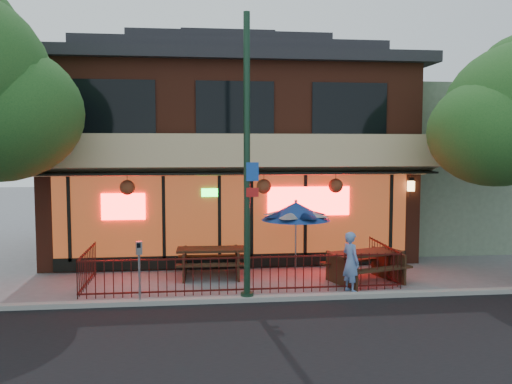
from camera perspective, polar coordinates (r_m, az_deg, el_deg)
ground at (r=14.07m, az=-1.11°, el=-10.88°), size 80.00×80.00×0.00m
curb at (r=13.57m, az=-0.90°, el=-11.21°), size 80.00×0.25×0.12m
restaurant_building at (r=20.64m, az=-3.06°, el=5.67°), size 12.96×9.49×8.05m
neighbor_building at (r=23.57m, az=19.28°, el=2.56°), size 6.00×7.00×6.00m
patio_fence at (r=14.40m, az=-1.31°, el=-7.93°), size 8.44×2.62×1.00m
street_light at (r=13.16m, az=-0.95°, el=1.95°), size 0.43×0.32×7.00m
picnic_table_left at (r=15.98m, az=-4.75°, el=-6.95°), size 2.02×1.57×0.84m
picnic_table_right at (r=15.57m, az=11.44°, el=-7.26°), size 2.44×2.13×0.88m
patio_umbrella at (r=15.69m, az=4.21°, el=-2.02°), size 2.00×2.00×2.28m
pedestrian at (r=14.50m, az=9.94°, el=-7.25°), size 0.57×0.68×1.59m
parking_meter_near at (r=13.35m, az=-12.19°, el=-7.21°), size 0.16×0.15×1.55m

